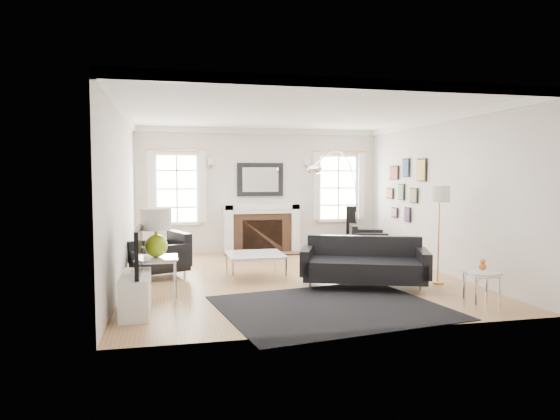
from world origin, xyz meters
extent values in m
plane|color=olive|center=(0.00, 0.00, 0.00)|extent=(6.00, 6.00, 0.00)
cube|color=silver|center=(0.00, 3.00, 1.40)|extent=(5.50, 0.04, 2.80)
cube|color=silver|center=(0.00, -3.00, 1.40)|extent=(5.50, 0.04, 2.80)
cube|color=silver|center=(-2.75, 0.00, 1.40)|extent=(0.04, 6.00, 2.80)
cube|color=silver|center=(2.75, 0.00, 1.40)|extent=(0.04, 6.00, 2.80)
cube|color=white|center=(0.00, 0.00, 2.80)|extent=(5.50, 6.00, 0.02)
cube|color=white|center=(0.00, 0.00, 2.74)|extent=(5.50, 6.00, 0.12)
cube|color=white|center=(-0.75, 2.80, 0.55)|extent=(0.18, 0.38, 1.10)
cube|color=white|center=(0.75, 2.80, 0.55)|extent=(0.18, 0.38, 1.10)
cube|color=white|center=(0.00, 2.80, 1.05)|extent=(1.70, 0.38, 0.12)
cube|color=white|center=(0.00, 2.80, 0.95)|extent=(1.50, 0.34, 0.10)
cube|color=brown|center=(0.00, 2.82, 0.45)|extent=(1.30, 0.30, 0.90)
cube|color=black|center=(0.00, 2.72, 0.38)|extent=(0.90, 0.10, 0.76)
cube|color=brown|center=(0.00, 2.55, 0.02)|extent=(1.70, 0.50, 0.04)
cube|color=black|center=(0.00, 2.96, 1.65)|extent=(1.05, 0.06, 0.75)
cube|color=white|center=(0.00, 2.92, 1.65)|extent=(0.82, 0.02, 0.55)
cube|color=white|center=(-1.85, 2.97, 1.45)|extent=(1.00, 0.05, 1.60)
cube|color=white|center=(-1.85, 2.94, 1.45)|extent=(0.84, 0.02, 1.44)
cube|color=white|center=(-2.40, 2.87, 1.50)|extent=(0.14, 0.05, 1.55)
cube|color=white|center=(-1.30, 2.87, 1.50)|extent=(0.14, 0.05, 1.55)
cube|color=white|center=(1.85, 2.97, 1.45)|extent=(1.00, 0.05, 1.60)
cube|color=white|center=(1.85, 2.94, 1.45)|extent=(0.84, 0.02, 1.44)
cube|color=white|center=(1.30, 2.87, 1.50)|extent=(0.14, 0.05, 1.55)
cube|color=white|center=(2.40, 2.87, 1.50)|extent=(0.14, 0.05, 1.55)
cube|color=black|center=(2.72, 0.60, 1.85)|extent=(0.03, 0.34, 0.44)
cube|color=gold|center=(2.70, 0.60, 1.85)|extent=(0.01, 0.29, 0.39)
cube|color=black|center=(2.72, 1.25, 1.90)|extent=(0.03, 0.28, 0.38)
cube|color=#2E4E7F|center=(2.70, 1.25, 1.90)|extent=(0.01, 0.23, 0.33)
cube|color=black|center=(2.72, 1.80, 1.80)|extent=(0.03, 0.40, 0.30)
cube|color=#AE4B35|center=(2.70, 1.80, 1.80)|extent=(0.01, 0.35, 0.25)
cube|color=black|center=(2.72, 0.90, 1.35)|extent=(0.03, 0.30, 0.30)
cube|color=olive|center=(2.70, 0.90, 1.35)|extent=(0.01, 0.25, 0.25)
cube|color=black|center=(2.72, 1.45, 1.40)|extent=(0.03, 0.26, 0.34)
cube|color=#4D8056|center=(2.70, 1.45, 1.40)|extent=(0.01, 0.21, 0.29)
cube|color=black|center=(2.72, 2.00, 1.35)|extent=(0.03, 0.32, 0.24)
cube|color=#AB7749|center=(2.70, 2.00, 1.35)|extent=(0.01, 0.27, 0.19)
cube|color=black|center=(2.72, 1.15, 0.95)|extent=(0.03, 0.24, 0.30)
cube|color=#462E5D|center=(2.70, 1.15, 0.95)|extent=(0.01, 0.19, 0.25)
cube|color=black|center=(2.72, 1.75, 0.95)|extent=(0.03, 0.28, 0.22)
cube|color=#AF6684|center=(2.70, 1.75, 0.95)|extent=(0.01, 0.23, 0.17)
cube|color=white|center=(-2.45, -1.70, 0.25)|extent=(0.35, 1.00, 0.50)
cube|color=black|center=(-2.40, -1.70, 0.80)|extent=(0.05, 1.00, 0.58)
cube|color=black|center=(0.05, -1.99, 0.01)|extent=(3.17, 2.78, 0.01)
cube|color=black|center=(0.93, -0.94, 0.29)|extent=(2.02, 1.47, 0.31)
cube|color=black|center=(1.07, -0.58, 0.51)|extent=(1.76, 0.79, 0.51)
cube|color=black|center=(0.10, -0.62, 0.41)|extent=(0.44, 0.86, 0.39)
cube|color=black|center=(1.77, -1.26, 0.41)|extent=(0.44, 0.86, 0.39)
cube|color=black|center=(-2.20, 0.57, 0.28)|extent=(1.05, 1.05, 0.30)
cube|color=black|center=(-1.86, 0.70, 0.51)|extent=(0.43, 0.81, 0.51)
cube|color=black|center=(-2.35, 0.95, 0.41)|extent=(0.80, 0.41, 0.39)
cube|color=black|center=(-2.05, 0.19, 0.41)|extent=(0.80, 0.41, 0.39)
cube|color=black|center=(2.20, 1.93, 0.25)|extent=(0.89, 0.89, 0.27)
cube|color=black|center=(1.89, 2.02, 0.45)|extent=(0.32, 0.73, 0.45)
cube|color=black|center=(2.10, 1.59, 0.36)|extent=(0.72, 0.30, 0.34)
cube|color=black|center=(2.30, 2.28, 0.36)|extent=(0.72, 0.30, 0.34)
cube|color=silver|center=(-0.61, 0.12, 0.41)|extent=(0.95, 0.95, 0.02)
cylinder|color=silver|center=(-1.04, -0.32, 0.21)|extent=(0.04, 0.04, 0.42)
cylinder|color=silver|center=(-0.17, -0.32, 0.21)|extent=(0.04, 0.04, 0.42)
cylinder|color=silver|center=(-1.04, 0.55, 0.21)|extent=(0.04, 0.04, 0.42)
cylinder|color=silver|center=(-0.17, 0.55, 0.21)|extent=(0.04, 0.04, 0.42)
cube|color=silver|center=(-2.20, -1.18, 0.62)|extent=(0.57, 0.57, 0.02)
cylinder|color=silver|center=(-2.45, -1.42, 0.31)|extent=(0.04, 0.04, 0.63)
cylinder|color=silver|center=(-1.95, -1.42, 0.31)|extent=(0.04, 0.04, 0.63)
cylinder|color=silver|center=(-2.45, -0.93, 0.31)|extent=(0.04, 0.04, 0.63)
cylinder|color=silver|center=(-1.95, -0.93, 0.31)|extent=(0.04, 0.04, 0.63)
cube|color=silver|center=(2.03, -2.36, 0.46)|extent=(0.43, 0.36, 0.02)
cylinder|color=silver|center=(1.85, -2.50, 0.23)|extent=(0.04, 0.04, 0.47)
cylinder|color=silver|center=(2.20, -2.50, 0.23)|extent=(0.04, 0.04, 0.47)
cylinder|color=silver|center=(1.85, -2.22, 0.23)|extent=(0.04, 0.04, 0.47)
cylinder|color=silver|center=(2.20, -2.22, 0.23)|extent=(0.04, 0.04, 0.47)
sphere|color=#9FBE17|center=(-2.20, -1.18, 0.78)|extent=(0.31, 0.31, 0.31)
cylinder|color=#9FBE17|center=(-2.20, -1.18, 0.94)|extent=(0.04, 0.04, 0.12)
cylinder|color=white|center=(-2.20, -1.18, 1.15)|extent=(0.42, 0.42, 0.29)
sphere|color=#C75A19|center=(2.03, -2.36, 0.54)|extent=(0.10, 0.10, 0.10)
sphere|color=#C75A19|center=(2.03, -2.36, 0.61)|extent=(0.07, 0.07, 0.07)
cube|color=white|center=(2.20, 2.65, 0.10)|extent=(0.25, 0.39, 0.20)
ellipsoid|color=silver|center=(0.82, 1.47, 1.87)|extent=(0.33, 0.33, 0.20)
cylinder|color=#C98445|center=(2.20, -0.95, 0.01)|extent=(0.20, 0.20, 0.03)
cylinder|color=#C98445|center=(2.20, -0.95, 0.70)|extent=(0.02, 0.02, 1.40)
cylinder|color=white|center=(2.20, -0.95, 1.45)|extent=(0.32, 0.32, 0.26)
cube|color=black|center=(2.06, 2.65, 0.52)|extent=(0.26, 0.26, 1.04)
camera|label=1|loc=(-2.02, -8.16, 1.75)|focal=32.00mm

